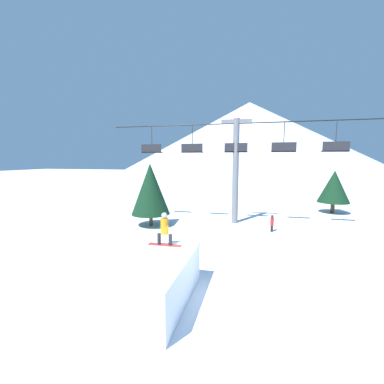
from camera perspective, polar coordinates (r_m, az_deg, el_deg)
The scene contains 8 objects.
ground_plane at distance 10.59m, azimuth 0.19°, elevation -22.15°, with size 220.00×220.00×0.00m, color white.
mountain_ridge at distance 82.01m, azimuth 12.50°, elevation 11.24°, with size 82.99×82.99×22.27m.
snow_ramp at distance 9.91m, azimuth -7.61°, elevation -19.04°, with size 2.15×4.40×1.63m.
snowboarder at distance 10.79m, azimuth -6.12°, elevation -8.16°, with size 1.41×0.32×1.40m.
chairlift at distance 21.03m, azimuth 9.69°, elevation 6.70°, with size 21.16×0.50×8.42m.
pine_tree_near at distance 20.20m, azimuth -9.23°, elevation 0.69°, with size 2.98×2.98×4.92m.
pine_tree_far at distance 28.32m, azimuth 29.02°, elevation 1.06°, with size 2.92×2.92×4.15m.
distant_skier at distance 19.51m, azimuth 17.35°, elevation -6.51°, with size 0.24×0.24×1.23m.
Camera 1 is at (2.17, -8.97, 5.20)m, focal length 24.00 mm.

